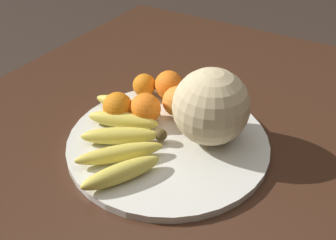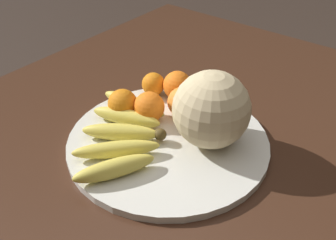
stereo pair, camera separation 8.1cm
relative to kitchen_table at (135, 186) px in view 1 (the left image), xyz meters
name	(u,v)px [view 1 (the left image)]	position (x,y,z in m)	size (l,w,h in m)	color
kitchen_table	(135,186)	(0.00, 0.00, 0.00)	(1.56, 1.03, 0.71)	#3D2316
fruit_bowl	(168,142)	(0.07, -0.04, 0.09)	(0.43, 0.43, 0.02)	silver
melon	(211,107)	(0.12, -0.11, 0.18)	(0.16, 0.16, 0.16)	beige
banana_bunch	(123,136)	(0.01, 0.03, 0.12)	(0.29, 0.26, 0.04)	#473819
orange_front_left	(177,101)	(0.17, -0.01, 0.13)	(0.07, 0.07, 0.07)	orange
orange_front_right	(145,108)	(0.10, 0.04, 0.13)	(0.07, 0.07, 0.07)	orange
orange_mid_center	(169,85)	(0.22, 0.04, 0.13)	(0.07, 0.07, 0.07)	orange
orange_back_left	(144,85)	(0.20, 0.10, 0.13)	(0.06, 0.06, 0.06)	orange
orange_back_right	(118,107)	(0.08, 0.09, 0.13)	(0.07, 0.07, 0.07)	orange
orange_top_small	(205,100)	(0.22, -0.06, 0.13)	(0.06, 0.06, 0.06)	orange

